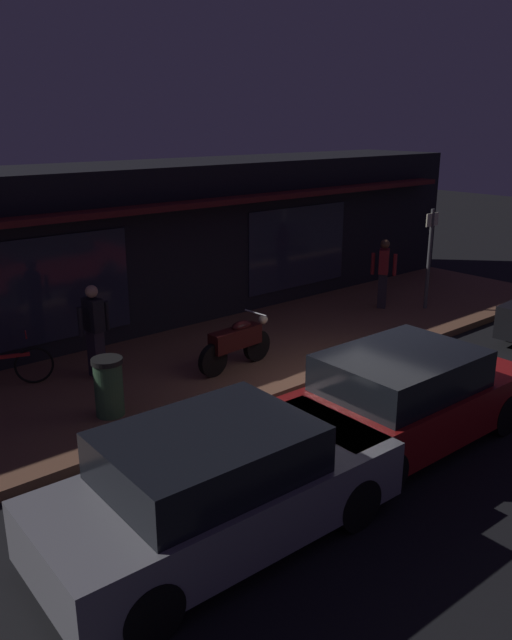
{
  "coord_description": "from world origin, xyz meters",
  "views": [
    {
      "loc": [
        -7.71,
        -6.25,
        4.53
      ],
      "look_at": [
        -0.36,
        2.4,
        0.95
      ],
      "focal_mm": 35.75,
      "sensor_mm": 36.0,
      "label": 1
    }
  ],
  "objects_px": {
    "person_photographer": "(95,329)",
    "parked_car_near": "(217,486)",
    "bicycle_parked": "(3,368)",
    "trash_bin": "(109,386)",
    "parked_car_far": "(404,398)",
    "person_bystander": "(383,272)",
    "sign_post": "(430,253)",
    "motorcycle": "(237,342)"
  },
  "relations": [
    {
      "from": "person_bystander",
      "to": "sign_post",
      "type": "relative_size",
      "value": 0.7
    },
    {
      "from": "trash_bin",
      "to": "person_photographer",
      "type": "bearing_deg",
      "value": 69.57
    },
    {
      "from": "parked_car_far",
      "to": "sign_post",
      "type": "bearing_deg",
      "value": 32.62
    },
    {
      "from": "bicycle_parked",
      "to": "parked_car_far",
      "type": "xyz_separation_m",
      "value": [
        3.83,
        -5.42,
        0.2
      ]
    },
    {
      "from": "motorcycle",
      "to": "person_photographer",
      "type": "distance_m",
      "value": 2.54
    },
    {
      "from": "sign_post",
      "to": "trash_bin",
      "type": "bearing_deg",
      "value": -177.71
    },
    {
      "from": "person_photographer",
      "to": "parked_car_far",
      "type": "bearing_deg",
      "value": -63.97
    },
    {
      "from": "motorcycle",
      "to": "parked_car_far",
      "type": "bearing_deg",
      "value": -86.38
    },
    {
      "from": "motorcycle",
      "to": "person_bystander",
      "type": "height_order",
      "value": "person_bystander"
    },
    {
      "from": "bicycle_parked",
      "to": "trash_bin",
      "type": "bearing_deg",
      "value": -67.65
    },
    {
      "from": "motorcycle",
      "to": "trash_bin",
      "type": "distance_m",
      "value": 2.75
    },
    {
      "from": "person_photographer",
      "to": "person_bystander",
      "type": "height_order",
      "value": "same"
    },
    {
      "from": "bicycle_parked",
      "to": "trash_bin",
      "type": "height_order",
      "value": "trash_bin"
    },
    {
      "from": "bicycle_parked",
      "to": "sign_post",
      "type": "distance_m",
      "value": 9.75
    },
    {
      "from": "person_bystander",
      "to": "motorcycle",
      "type": "bearing_deg",
      "value": -171.0
    },
    {
      "from": "person_bystander",
      "to": "trash_bin",
      "type": "height_order",
      "value": "person_bystander"
    },
    {
      "from": "person_bystander",
      "to": "parked_car_near",
      "type": "bearing_deg",
      "value": -151.82
    },
    {
      "from": "bicycle_parked",
      "to": "parked_car_near",
      "type": "bearing_deg",
      "value": -86.03
    },
    {
      "from": "person_bystander",
      "to": "sign_post",
      "type": "distance_m",
      "value": 1.16
    },
    {
      "from": "person_photographer",
      "to": "parked_car_far",
      "type": "height_order",
      "value": "person_photographer"
    },
    {
      "from": "parked_car_near",
      "to": "parked_car_far",
      "type": "relative_size",
      "value": 1.0
    },
    {
      "from": "parked_car_near",
      "to": "motorcycle",
      "type": "bearing_deg",
      "value": 48.8
    },
    {
      "from": "person_bystander",
      "to": "sign_post",
      "type": "bearing_deg",
      "value": -44.83
    },
    {
      "from": "trash_bin",
      "to": "parked_car_near",
      "type": "height_order",
      "value": "parked_car_near"
    },
    {
      "from": "person_photographer",
      "to": "motorcycle",
      "type": "bearing_deg",
      "value": -31.08
    },
    {
      "from": "motorcycle",
      "to": "sign_post",
      "type": "height_order",
      "value": "sign_post"
    },
    {
      "from": "person_bystander",
      "to": "sign_post",
      "type": "xyz_separation_m",
      "value": [
        0.75,
        -0.74,
        0.48
      ]
    },
    {
      "from": "bicycle_parked",
      "to": "person_bystander",
      "type": "distance_m",
      "value": 8.86
    },
    {
      "from": "bicycle_parked",
      "to": "parked_car_far",
      "type": "distance_m",
      "value": 6.64
    },
    {
      "from": "motorcycle",
      "to": "person_photographer",
      "type": "xyz_separation_m",
      "value": [
        -2.15,
        1.3,
        0.38
      ]
    },
    {
      "from": "parked_car_near",
      "to": "trash_bin",
      "type": "bearing_deg",
      "value": 81.85
    },
    {
      "from": "bicycle_parked",
      "to": "sign_post",
      "type": "bearing_deg",
      "value": -10.56
    },
    {
      "from": "person_photographer",
      "to": "parked_car_near",
      "type": "height_order",
      "value": "person_photographer"
    },
    {
      "from": "trash_bin",
      "to": "parked_car_far",
      "type": "bearing_deg",
      "value": -48.12
    },
    {
      "from": "person_bystander",
      "to": "parked_car_near",
      "type": "xyz_separation_m",
      "value": [
        -8.4,
        -4.5,
        -0.32
      ]
    },
    {
      "from": "trash_bin",
      "to": "bicycle_parked",
      "type": "bearing_deg",
      "value": 112.35
    },
    {
      "from": "sign_post",
      "to": "parked_car_near",
      "type": "relative_size",
      "value": 0.58
    },
    {
      "from": "motorcycle",
      "to": "trash_bin",
      "type": "relative_size",
      "value": 1.83
    },
    {
      "from": "bicycle_parked",
      "to": "trash_bin",
      "type": "distance_m",
      "value": 2.3
    },
    {
      "from": "trash_bin",
      "to": "parked_car_near",
      "type": "distance_m",
      "value": 3.45
    },
    {
      "from": "person_photographer",
      "to": "sign_post",
      "type": "distance_m",
      "value": 8.18
    },
    {
      "from": "person_photographer",
      "to": "sign_post",
      "type": "xyz_separation_m",
      "value": [
        8.08,
        -1.22,
        0.48
      ]
    }
  ]
}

